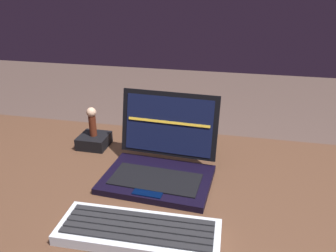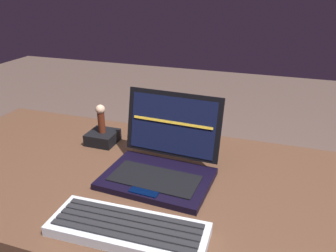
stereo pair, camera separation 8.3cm
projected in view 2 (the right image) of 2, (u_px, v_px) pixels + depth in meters
The scene contains 5 objects.
desk at pixel (189, 214), 0.91m from camera, with size 1.66×0.65×0.72m.
laptop_front at pixel (162, 161), 0.90m from camera, with size 0.29×0.25×0.21m.
external_keyboard at pixel (128, 229), 0.70m from camera, with size 0.34×0.13×0.03m.
figurine_stand at pixel (103, 137), 1.09m from camera, with size 0.09×0.09×0.04m, color black.
figurine at pixel (101, 117), 1.06m from camera, with size 0.03×0.03×0.09m.
Camera 2 is at (0.18, -0.71, 1.21)m, focal length 35.48 mm.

